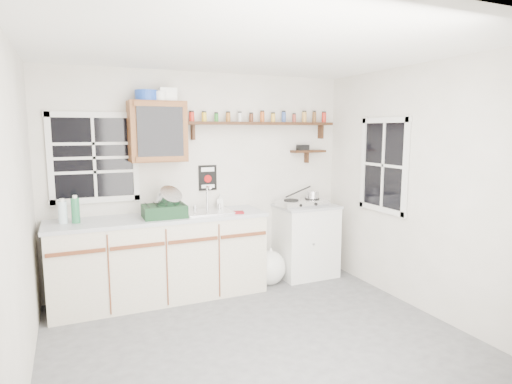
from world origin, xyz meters
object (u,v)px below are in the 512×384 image
spice_shelf (263,122)px  dish_rack (166,207)px  right_cabinet (306,240)px  hotplate (302,203)px  main_cabinet (161,258)px  upper_cabinet (158,132)px

spice_shelf → dish_rack: spice_shelf is taller
right_cabinet → dish_rack: size_ratio=2.01×
right_cabinet → hotplate: size_ratio=1.50×
main_cabinet → upper_cabinet: upper_cabinet is taller
right_cabinet → upper_cabinet: 2.26m
upper_cabinet → right_cabinet: bearing=-3.8°
right_cabinet → hotplate: hotplate is taller
right_cabinet → hotplate: 0.50m
main_cabinet → right_cabinet: 1.84m
main_cabinet → dish_rack: bearing=-47.5°
main_cabinet → right_cabinet: bearing=0.8°
right_cabinet → dish_rack: dish_rack is taller
right_cabinet → dish_rack: 1.87m
dish_rack → right_cabinet: bearing=3.9°
upper_cabinet → spice_shelf: (1.28, 0.07, 0.11)m
upper_cabinet → hotplate: bearing=-4.6°
spice_shelf → hotplate: bearing=-25.2°
right_cabinet → spice_shelf: size_ratio=0.48×
main_cabinet → hotplate: bearing=0.2°
upper_cabinet → dish_rack: 0.82m
upper_cabinet → dish_rack: upper_cabinet is taller
dish_rack → hotplate: bearing=3.4°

